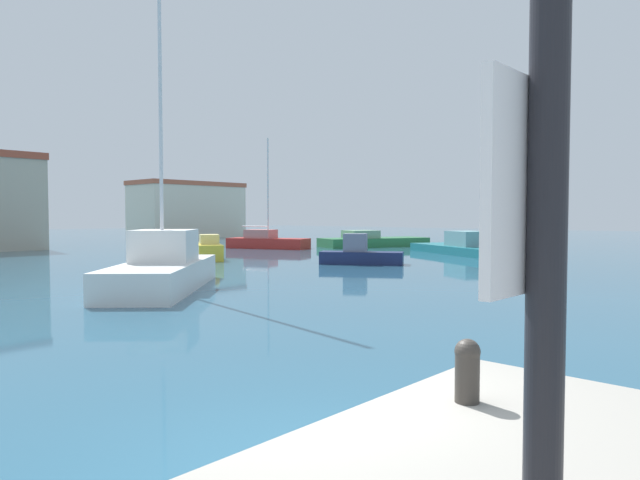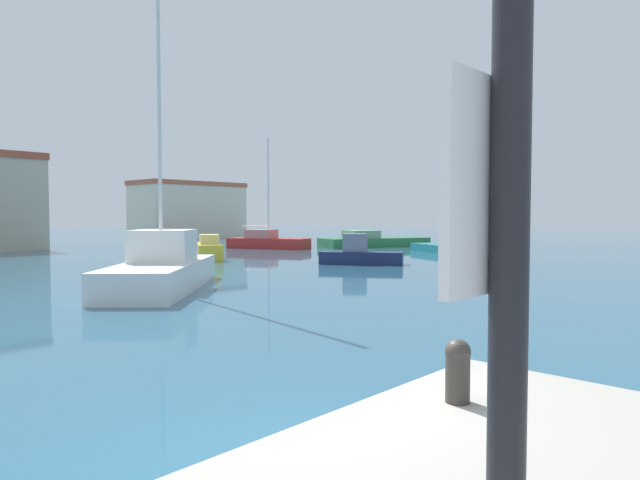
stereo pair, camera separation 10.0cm
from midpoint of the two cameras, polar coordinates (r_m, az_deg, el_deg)
The scene contains 9 objects.
water at distance 30.49m, azimuth -8.91°, elevation -2.25°, with size 160.00×160.00×0.00m, color #285670.
mooring_bollard at distance 5.27m, azimuth 14.10°, elevation -12.40°, with size 0.23×0.23×0.57m.
sailboat_red_inner_mooring at distance 43.27m, azimuth -5.46°, elevation -0.09°, with size 4.12×6.55×8.37m.
sailboat_white_far_left at distance 19.89m, azimuth -15.71°, elevation -2.73°, with size 7.05×6.94×12.65m.
motorboat_navy_outer_mooring at distance 29.13m, azimuth 3.98°, elevation -1.47°, with size 3.31×4.28×1.57m.
motorboat_teal_far_right at distance 37.94m, azimuth 14.08°, elevation -0.66°, with size 6.58×8.82×1.50m.
motorboat_yellow_distant_east at distance 32.95m, azimuth -11.26°, elevation -0.98°, with size 3.38×4.35×1.44m.
motorboat_green_distant_north at distance 45.60m, azimuth 5.19°, elevation -0.10°, with size 9.26×6.19×1.32m.
yacht_club at distance 67.00m, azimuth -13.24°, elevation 3.00°, with size 12.45×6.21×6.34m.
Camera 1 is at (-3.89, -3.79, 2.51)m, focal length 31.73 mm.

